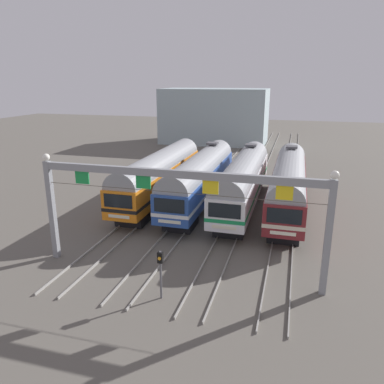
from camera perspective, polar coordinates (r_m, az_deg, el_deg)
The scene contains 9 objects.
ground_plane at distance 35.66m, azimuth 4.36°, elevation -1.97°, with size 160.00×160.00×0.00m, color #5B564F.
track_bed at distance 51.84m, azimuth 8.07°, elevation 3.92°, with size 13.53×70.00×0.15m.
commuter_train_orange at distance 36.48m, azimuth -4.86°, elevation 2.84°, with size 2.88×18.06×4.77m.
commuter_train_blue at distance 35.32m, azimuth 1.26°, elevation 2.44°, with size 2.88×18.06×5.05m.
commuter_train_white at distance 34.58m, azimuth 7.71°, elevation 1.98°, with size 2.88×18.06×5.05m.
commuter_train_maroon at distance 34.30m, azimuth 14.35°, elevation 1.48°, with size 2.88×18.06×5.05m.
catenary_gantry at distance 21.63m, azimuth -2.40°, elevation -0.20°, with size 17.26×0.44×6.97m.
yard_signal_mast at distance 20.35m, azimuth -4.78°, elevation -11.02°, with size 0.28×0.35×2.77m.
maintenance_building at distance 70.76m, azimuth 3.44°, elevation 11.37°, with size 18.79×10.00×9.73m, color #9EB2B7.
Camera 1 is at (6.41, -33.18, 11.38)m, focal length 35.36 mm.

